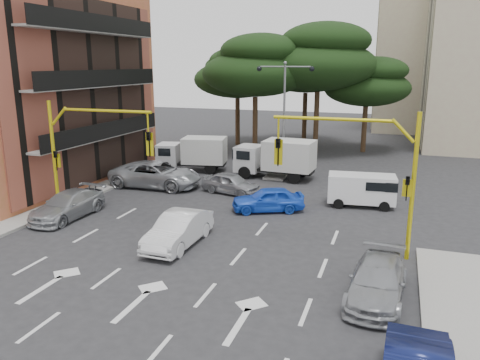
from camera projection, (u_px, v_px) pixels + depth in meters
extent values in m
plane|color=#28282B|center=(194.00, 250.00, 19.99)|extent=(120.00, 120.00, 0.00)
cube|color=gray|center=(283.00, 170.00, 34.67)|extent=(1.40, 6.00, 0.15)
cube|color=black|center=(91.00, 93.00, 29.14)|extent=(0.12, 14.72, 11.20)
cube|color=black|center=(427.00, 55.00, 44.23)|extent=(0.12, 11.04, 16.20)
cube|color=#C2AB92|center=(450.00, 61.00, 54.42)|extent=(16.00, 12.00, 16.00)
cube|color=black|center=(378.00, 66.00, 57.05)|extent=(0.12, 11.04, 14.20)
cylinder|color=#382616|center=(255.00, 126.00, 40.85)|extent=(0.44, 0.44, 4.95)
ellipsoid|color=black|center=(255.00, 74.00, 39.77)|extent=(9.15, 9.15, 3.87)
ellipsoid|color=black|center=(261.00, 51.00, 38.76)|extent=(6.86, 6.86, 2.86)
ellipsoid|color=black|center=(251.00, 58.00, 39.88)|extent=(6.07, 6.07, 2.64)
cylinder|color=#382616|center=(316.00, 123.00, 41.07)|extent=(0.44, 0.44, 5.40)
ellipsoid|color=black|center=(318.00, 66.00, 39.89)|extent=(9.98, 9.98, 4.22)
ellipsoid|color=black|center=(326.00, 41.00, 38.84)|extent=(7.49, 7.49, 3.12)
ellipsoid|color=black|center=(314.00, 49.00, 39.98)|extent=(6.62, 6.62, 2.88)
cylinder|color=#382616|center=(238.00, 122.00, 45.51)|extent=(0.44, 0.44, 4.50)
ellipsoid|color=black|center=(238.00, 79.00, 44.53)|extent=(8.32, 8.32, 3.52)
ellipsoid|color=black|center=(242.00, 61.00, 43.56)|extent=(6.24, 6.24, 2.60)
ellipsoid|color=black|center=(234.00, 66.00, 44.67)|extent=(5.52, 5.52, 2.40)
cylinder|color=#382616|center=(364.00, 129.00, 41.83)|extent=(0.44, 0.44, 4.05)
ellipsoid|color=black|center=(367.00, 88.00, 40.94)|extent=(7.49, 7.49, 3.17)
ellipsoid|color=black|center=(375.00, 70.00, 40.02)|extent=(5.62, 5.62, 2.34)
ellipsoid|color=black|center=(362.00, 75.00, 41.11)|extent=(4.97, 4.97, 2.16)
cylinder|color=#382616|center=(305.00, 118.00, 46.35)|extent=(0.44, 0.44, 4.95)
ellipsoid|color=black|center=(306.00, 72.00, 45.26)|extent=(9.15, 9.15, 3.87)
ellipsoid|color=black|center=(312.00, 52.00, 44.26)|extent=(6.86, 6.86, 2.86)
ellipsoid|color=black|center=(302.00, 58.00, 45.37)|extent=(6.07, 6.07, 2.64)
cylinder|color=gold|center=(413.00, 188.00, 18.42)|extent=(0.18, 0.18, 6.00)
cylinder|color=gold|center=(403.00, 131.00, 18.05)|extent=(0.95, 0.14, 0.95)
cylinder|color=gold|center=(332.00, 119.00, 18.82)|extent=(4.80, 0.14, 0.14)
cylinder|color=gold|center=(278.00, 128.00, 19.61)|extent=(0.08, 0.08, 0.90)
imported|color=black|center=(278.00, 152.00, 19.87)|extent=(0.20, 0.24, 1.20)
cube|color=gold|center=(278.00, 152.00, 19.94)|extent=(0.36, 0.06, 1.10)
imported|color=black|center=(407.00, 189.00, 18.35)|extent=(0.16, 0.20, 1.00)
cube|color=gold|center=(407.00, 188.00, 18.45)|extent=(0.35, 0.08, 0.70)
cylinder|color=gold|center=(54.00, 160.00, 23.78)|extent=(0.18, 0.18, 6.00)
cylinder|color=gold|center=(59.00, 116.00, 23.07)|extent=(0.95, 0.14, 0.95)
cylinder|color=gold|center=(106.00, 111.00, 22.12)|extent=(4.80, 0.14, 0.14)
cylinder|color=gold|center=(148.00, 122.00, 21.55)|extent=(0.08, 0.08, 0.90)
imported|color=black|center=(149.00, 144.00, 21.80)|extent=(0.20, 0.24, 1.20)
cube|color=gold|center=(150.00, 144.00, 21.88)|extent=(0.36, 0.06, 1.10)
imported|color=black|center=(56.00, 161.00, 23.58)|extent=(0.16, 0.20, 1.00)
cube|color=gold|center=(57.00, 160.00, 23.67)|extent=(0.35, 0.08, 0.70)
cylinder|color=slate|center=(284.00, 119.00, 33.75)|extent=(0.16, 0.16, 7.50)
cylinder|color=slate|center=(273.00, 67.00, 33.14)|extent=(1.80, 0.10, 0.10)
sphere|color=black|center=(259.00, 69.00, 33.49)|extent=(0.36, 0.36, 0.36)
cylinder|color=slate|center=(298.00, 67.00, 32.58)|extent=(1.80, 0.10, 0.10)
sphere|color=black|center=(312.00, 69.00, 32.30)|extent=(0.36, 0.36, 0.36)
sphere|color=slate|center=(285.00, 63.00, 32.80)|extent=(0.24, 0.24, 0.24)
imported|color=silver|center=(178.00, 230.00, 20.43)|extent=(1.61, 4.37, 1.43)
imported|color=blue|center=(268.00, 199.00, 25.19)|extent=(4.16, 2.99, 1.31)
imported|color=#9EA1A6|center=(68.00, 205.00, 24.12)|extent=(1.98, 4.65, 1.34)
imported|color=#A8ABB0|center=(156.00, 174.00, 30.13)|extent=(5.98, 2.91, 1.64)
imported|color=#98999F|center=(231.00, 183.00, 28.63)|extent=(3.99, 2.36, 1.27)
imported|color=#929599|center=(377.00, 281.00, 15.78)|extent=(2.06, 4.51, 1.28)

